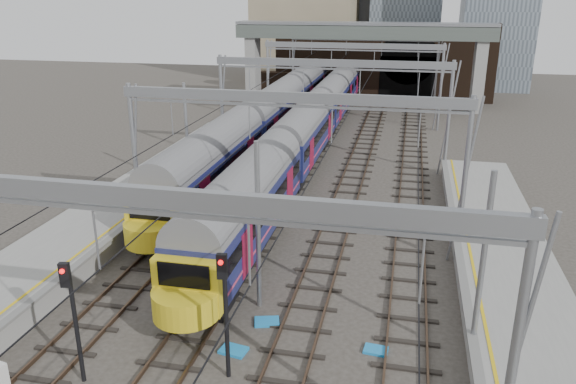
% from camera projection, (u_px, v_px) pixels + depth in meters
% --- Properties ---
extents(ground, '(160.00, 160.00, 0.00)m').
position_uv_depth(ground, '(246.00, 332.00, 21.35)').
color(ground, '#38332D').
rests_on(ground, ground).
extents(platform_left, '(4.32, 55.00, 1.12)m').
position_uv_depth(platform_left, '(46.00, 264.00, 25.51)').
color(platform_left, gray).
rests_on(platform_left, ground).
extents(platform_right, '(4.32, 47.00, 1.12)m').
position_uv_depth(platform_right, '(541.00, 383.00, 17.75)').
color(platform_right, gray).
rests_on(platform_right, ground).
extents(tracks, '(14.40, 80.00, 0.22)m').
position_uv_depth(tracks, '(313.00, 199.00, 35.16)').
color(tracks, '#4C3828').
rests_on(tracks, ground).
extents(overhead_line, '(16.80, 80.00, 8.00)m').
position_uv_depth(overhead_line, '(331.00, 79.00, 38.95)').
color(overhead_line, gray).
rests_on(overhead_line, ground).
extents(retaining_wall, '(28.00, 2.75, 9.00)m').
position_uv_depth(retaining_wall, '(378.00, 63.00, 67.45)').
color(retaining_wall, black).
rests_on(retaining_wall, ground).
extents(overbridge, '(28.00, 3.00, 9.25)m').
position_uv_depth(overbridge, '(363.00, 41.00, 61.29)').
color(overbridge, gray).
rests_on(overbridge, ground).
extents(train_main, '(2.66, 61.65, 4.63)m').
position_uv_depth(train_main, '(320.00, 113.00, 48.55)').
color(train_main, black).
rests_on(train_main, ground).
extents(train_second, '(2.75, 47.77, 4.75)m').
position_uv_depth(train_second, '(272.00, 113.00, 48.13)').
color(train_second, black).
rests_on(train_second, ground).
extents(signal_near_left, '(0.34, 0.45, 4.44)m').
position_uv_depth(signal_near_left, '(72.00, 307.00, 17.68)').
color(signal_near_left, black).
rests_on(signal_near_left, ground).
extents(signal_near_centre, '(0.35, 0.46, 4.63)m').
position_uv_depth(signal_near_centre, '(225.00, 300.00, 17.87)').
color(signal_near_centre, black).
rests_on(signal_near_centre, ground).
extents(equip_cover_a, '(1.05, 0.82, 0.11)m').
position_uv_depth(equip_cover_a, '(234.00, 350.00, 20.18)').
color(equip_cover_a, '#1B82CD').
rests_on(equip_cover_a, ground).
extents(equip_cover_b, '(1.11, 0.91, 0.11)m').
position_uv_depth(equip_cover_b, '(267.00, 322.00, 21.94)').
color(equip_cover_b, '#1B82CD').
rests_on(equip_cover_b, ground).
extents(equip_cover_c, '(0.91, 0.68, 0.10)m').
position_uv_depth(equip_cover_c, '(376.00, 350.00, 20.20)').
color(equip_cover_c, '#1B82CD').
rests_on(equip_cover_c, ground).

